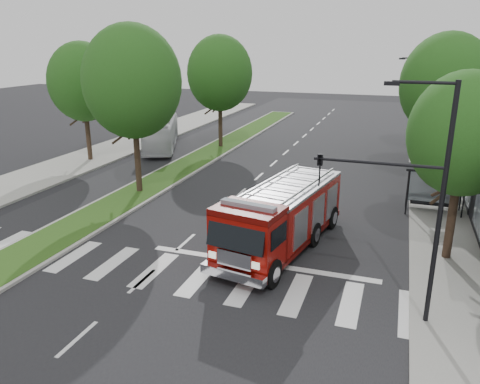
% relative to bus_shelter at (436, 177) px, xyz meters
% --- Properties ---
extents(ground, '(140.00, 140.00, 0.00)m').
position_rel_bus_shelter_xyz_m(ground, '(-11.20, -8.15, -2.04)').
color(ground, black).
rests_on(ground, ground).
extents(sidewalk_right, '(5.00, 80.00, 0.15)m').
position_rel_bus_shelter_xyz_m(sidewalk_right, '(1.30, 1.85, -1.96)').
color(sidewalk_right, gray).
rests_on(sidewalk_right, ground).
extents(sidewalk_left, '(5.00, 80.00, 0.15)m').
position_rel_bus_shelter_xyz_m(sidewalk_left, '(-25.70, 1.85, -1.96)').
color(sidewalk_left, gray).
rests_on(sidewalk_left, ground).
extents(median, '(3.00, 50.00, 0.15)m').
position_rel_bus_shelter_xyz_m(median, '(-17.20, 9.85, -1.96)').
color(median, gray).
rests_on(median, ground).
extents(bus_shelter, '(3.20, 1.60, 2.61)m').
position_rel_bus_shelter_xyz_m(bus_shelter, '(0.00, 0.00, 0.00)').
color(bus_shelter, black).
rests_on(bus_shelter, ground).
extents(tree_right_near, '(4.40, 4.40, 8.05)m').
position_rel_bus_shelter_xyz_m(tree_right_near, '(0.30, -6.15, 3.47)').
color(tree_right_near, black).
rests_on(tree_right_near, ground).
extents(tree_right_mid, '(5.60, 5.60, 9.72)m').
position_rel_bus_shelter_xyz_m(tree_right_mid, '(0.30, 5.85, 4.45)').
color(tree_right_mid, black).
rests_on(tree_right_mid, ground).
extents(tree_right_far, '(5.00, 5.00, 8.73)m').
position_rel_bus_shelter_xyz_m(tree_right_far, '(0.30, 15.85, 3.80)').
color(tree_right_far, black).
rests_on(tree_right_far, ground).
extents(tree_median_near, '(5.80, 5.80, 10.16)m').
position_rel_bus_shelter_xyz_m(tree_median_near, '(-17.20, -2.15, 4.77)').
color(tree_median_near, black).
rests_on(tree_median_near, ground).
extents(tree_median_far, '(5.60, 5.60, 9.72)m').
position_rel_bus_shelter_xyz_m(tree_median_far, '(-17.20, 11.85, 4.45)').
color(tree_median_far, black).
rests_on(tree_median_far, ground).
extents(tree_left_mid, '(5.20, 5.20, 9.16)m').
position_rel_bus_shelter_xyz_m(tree_left_mid, '(-25.20, 3.85, 4.12)').
color(tree_left_mid, black).
rests_on(tree_left_mid, ground).
extents(streetlight_right_near, '(4.08, 0.22, 8.00)m').
position_rel_bus_shelter_xyz_m(streetlight_right_near, '(-1.59, -11.65, 2.63)').
color(streetlight_right_near, black).
rests_on(streetlight_right_near, ground).
extents(streetlight_right_far, '(2.11, 0.20, 8.00)m').
position_rel_bus_shelter_xyz_m(streetlight_right_far, '(-0.85, 11.85, 2.44)').
color(streetlight_right_far, black).
rests_on(streetlight_right_far, ground).
extents(fire_engine, '(4.25, 9.36, 3.13)m').
position_rel_bus_shelter_xyz_m(fire_engine, '(-6.79, -7.26, -0.54)').
color(fire_engine, '#540704').
rests_on(fire_engine, ground).
extents(city_bus, '(6.05, 10.03, 2.76)m').
position_rel_bus_shelter_xyz_m(city_bus, '(-22.11, 10.01, -0.66)').
color(city_bus, silver).
rests_on(city_bus, ground).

